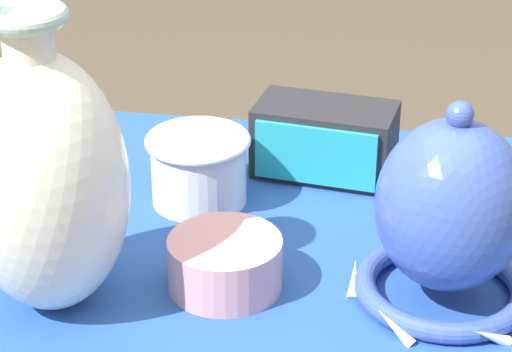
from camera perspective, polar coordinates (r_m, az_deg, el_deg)
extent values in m
cylinder|color=brown|center=(1.63, -13.60, -9.00)|extent=(0.04, 0.04, 0.68)
cube|color=brown|center=(1.12, -0.82, -4.52)|extent=(0.92, 0.62, 0.03)
cube|color=#234C9E|center=(1.11, -0.83, -3.73)|extent=(0.94, 0.64, 0.01)
ellipsoid|color=white|center=(0.96, -12.01, -0.45)|extent=(0.16, 0.16, 0.27)
cylinder|color=white|center=(0.90, -12.91, 7.75)|extent=(0.05, 0.05, 0.04)
torus|color=#A8CCB7|center=(0.90, -13.04, 8.91)|extent=(0.08, 0.08, 0.02)
torus|color=#3851A8|center=(1.03, 10.60, -6.24)|extent=(0.18, 0.18, 0.02)
ellipsoid|color=#3851A8|center=(0.98, 11.07, -1.64)|extent=(0.15, 0.15, 0.17)
sphere|color=#3851A8|center=(0.94, 11.58, 3.45)|extent=(0.03, 0.03, 0.03)
cone|color=white|center=(1.10, 12.91, -4.18)|extent=(0.04, 0.03, 0.03)
cone|color=white|center=(1.09, 8.25, -3.85)|extent=(0.04, 0.03, 0.03)
cone|color=white|center=(1.03, 5.62, -5.87)|extent=(0.01, 0.04, 0.03)
cone|color=white|center=(0.96, 7.95, -8.56)|extent=(0.04, 0.03, 0.03)
cone|color=white|center=(0.97, 13.28, -8.92)|extent=(0.04, 0.03, 0.03)
cube|color=#232328|center=(1.24, 3.96, 2.10)|extent=(0.18, 0.11, 0.09)
cube|color=teal|center=(1.20, 3.40, 1.15)|extent=(0.15, 0.03, 0.07)
cylinder|color=white|center=(1.17, -3.29, 0.29)|extent=(0.11, 0.11, 0.08)
torus|color=white|center=(1.15, -3.34, 2.04)|extent=(0.12, 0.12, 0.01)
cylinder|color=#D19399|center=(1.02, -1.88, -5.01)|extent=(0.12, 0.12, 0.06)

